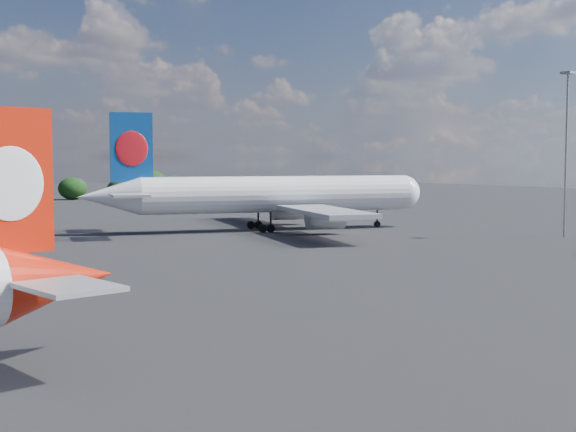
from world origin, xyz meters
TOP-DOWN VIEW (x-y plane):
  - china_southern_airliner at (60.54, 75.67)m, footprint 53.54×51.44m
  - floodlight_mast_near at (88.12, 41.26)m, footprint 1.60×1.60m

SIDE VIEW (x-z plane):
  - china_southern_airliner at x=60.54m, z-range -3.51..14.45m
  - floodlight_mast_near at x=88.12m, z-range 3.33..26.77m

